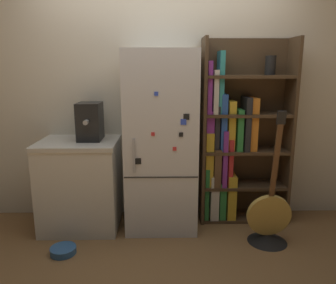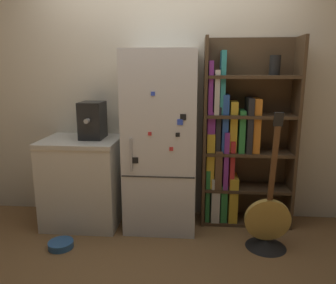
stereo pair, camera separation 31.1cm
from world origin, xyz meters
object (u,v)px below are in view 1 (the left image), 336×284
refrigerator (161,142)px  guitar (268,224)px  pet_bowl (63,250)px  espresso_machine (90,121)px  bookshelf (233,142)px

refrigerator → guitar: size_ratio=1.41×
pet_bowl → refrigerator: bearing=32.6°
refrigerator → espresso_machine: refrigerator is taller
guitar → pet_bowl: bearing=-174.8°
refrigerator → guitar: refrigerator is taller
bookshelf → refrigerator: bearing=-168.1°
refrigerator → bookshelf: 0.75m
refrigerator → espresso_machine: bearing=177.1°
espresso_machine → guitar: (1.63, -0.40, -0.87)m
refrigerator → bookshelf: size_ratio=0.93×
bookshelf → guitar: bearing=-66.2°
refrigerator → espresso_machine: 0.70m
espresso_machine → guitar: 1.89m
refrigerator → pet_bowl: refrigerator is taller
pet_bowl → espresso_machine: bearing=74.5°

